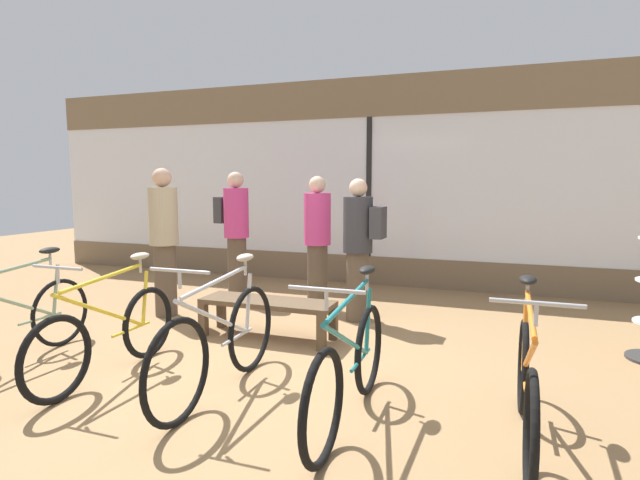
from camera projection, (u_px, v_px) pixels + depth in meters
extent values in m
plane|color=#99754C|center=(253.00, 372.00, 4.27)|extent=(24.00, 24.00, 0.00)
cube|color=#7A664C|center=(368.00, 270.00, 7.90)|extent=(12.00, 0.08, 0.45)
cube|color=white|center=(369.00, 187.00, 7.75)|extent=(12.00, 0.04, 2.15)
cube|color=#7A664C|center=(370.00, 97.00, 7.59)|extent=(12.00, 0.08, 0.60)
cube|color=black|center=(369.00, 188.00, 7.73)|extent=(0.08, 0.02, 2.15)
torus|color=black|center=(61.00, 312.00, 4.92)|extent=(0.04, 0.67, 0.67)
cylinder|color=gray|center=(7.00, 301.00, 4.38)|extent=(0.03, 0.95, 0.51)
cylinder|color=gray|center=(56.00, 289.00, 4.85)|extent=(0.03, 0.11, 0.49)
cylinder|color=gray|center=(8.00, 270.00, 4.37)|extent=(0.03, 0.88, 0.10)
cylinder|color=gray|center=(40.00, 318.00, 4.71)|extent=(0.03, 0.46, 0.03)
cylinder|color=#B2B2B7|center=(50.00, 259.00, 4.78)|extent=(0.02, 0.02, 0.14)
ellipsoid|color=black|center=(50.00, 250.00, 4.77)|extent=(0.11, 0.22, 0.06)
torus|color=black|center=(149.00, 322.00, 4.60)|extent=(0.05, 0.66, 0.66)
torus|color=black|center=(56.00, 359.00, 3.64)|extent=(0.05, 0.66, 0.66)
cylinder|color=gold|center=(103.00, 311.00, 4.05)|extent=(0.03, 0.96, 0.51)
cylinder|color=gold|center=(145.00, 298.00, 4.53)|extent=(0.03, 0.11, 0.49)
cylinder|color=gold|center=(104.00, 278.00, 4.05)|extent=(0.03, 0.88, 0.10)
cylinder|color=gold|center=(131.00, 329.00, 4.38)|extent=(0.03, 0.46, 0.03)
cylinder|color=#B2B2B7|center=(140.00, 265.00, 4.46)|extent=(0.02, 0.02, 0.14)
ellipsoid|color=#B2A893|center=(140.00, 256.00, 4.45)|extent=(0.11, 0.22, 0.06)
cylinder|color=#B2B2B7|center=(58.00, 276.00, 3.63)|extent=(0.02, 0.02, 0.12)
cylinder|color=#ADADB2|center=(57.00, 268.00, 3.62)|extent=(0.46, 0.02, 0.02)
torus|color=black|center=(251.00, 329.00, 4.27)|extent=(0.05, 0.73, 0.73)
torus|color=black|center=(177.00, 372.00, 3.30)|extent=(0.05, 0.73, 0.73)
cylinder|color=#BCBCC1|center=(215.00, 318.00, 3.72)|extent=(0.03, 0.97, 0.51)
cylinder|color=#BCBCC1|center=(248.00, 302.00, 4.20)|extent=(0.03, 0.11, 0.49)
cylinder|color=#BCBCC1|center=(216.00, 281.00, 3.72)|extent=(0.03, 0.90, 0.10)
cylinder|color=#BCBCC1|center=(237.00, 337.00, 4.05)|extent=(0.03, 0.47, 0.03)
cylinder|color=#B2B2B7|center=(245.00, 267.00, 4.13)|extent=(0.02, 0.02, 0.14)
ellipsoid|color=#B2A893|center=(245.00, 257.00, 4.12)|extent=(0.11, 0.22, 0.06)
cylinder|color=#B2B2B7|center=(180.00, 280.00, 3.29)|extent=(0.02, 0.02, 0.12)
cylinder|color=#ADADB2|center=(179.00, 271.00, 3.28)|extent=(0.46, 0.02, 0.02)
torus|color=black|center=(369.00, 349.00, 3.82)|extent=(0.05, 0.68, 0.68)
torus|color=black|center=(323.00, 407.00, 2.84)|extent=(0.05, 0.68, 0.68)
cylinder|color=#1E7A7F|center=(348.00, 341.00, 3.26)|extent=(0.03, 0.98, 0.51)
cylinder|color=#1E7A7F|center=(368.00, 320.00, 3.75)|extent=(0.03, 0.11, 0.49)
cylinder|color=#1E7A7F|center=(349.00, 299.00, 3.26)|extent=(0.03, 0.91, 0.10)
cylinder|color=#1E7A7F|center=(361.00, 360.00, 3.60)|extent=(0.03, 0.48, 0.03)
cylinder|color=#B2B2B7|center=(367.00, 281.00, 3.68)|extent=(0.02, 0.02, 0.14)
ellipsoid|color=black|center=(367.00, 270.00, 3.67)|extent=(0.11, 0.22, 0.06)
cylinder|color=#B2B2B7|center=(326.00, 300.00, 2.82)|extent=(0.02, 0.02, 0.12)
cylinder|color=#ADADB2|center=(326.00, 290.00, 2.82)|extent=(0.46, 0.02, 0.02)
torus|color=black|center=(523.00, 366.00, 3.50)|extent=(0.04, 0.66, 0.66)
torus|color=black|center=(531.00, 433.00, 2.57)|extent=(0.04, 0.66, 0.66)
cylinder|color=orange|center=(529.00, 358.00, 2.97)|extent=(0.03, 0.93, 0.51)
cylinder|color=orange|center=(525.00, 334.00, 3.44)|extent=(0.03, 0.11, 0.49)
cylinder|color=orange|center=(531.00, 312.00, 2.97)|extent=(0.03, 0.86, 0.10)
cylinder|color=orange|center=(524.00, 378.00, 3.29)|extent=(0.03, 0.45, 0.03)
cylinder|color=#B2B2B7|center=(527.00, 291.00, 3.37)|extent=(0.02, 0.02, 0.14)
ellipsoid|color=black|center=(528.00, 280.00, 3.36)|extent=(0.11, 0.22, 0.06)
cylinder|color=#B2B2B7|center=(536.00, 315.00, 2.56)|extent=(0.02, 0.02, 0.12)
cylinder|color=#ADADB2|center=(536.00, 303.00, 2.55)|extent=(0.46, 0.02, 0.02)
cube|color=brown|center=(267.00, 302.00, 5.15)|extent=(1.40, 0.44, 0.05)
cube|color=brown|center=(203.00, 320.00, 5.23)|extent=(0.08, 0.08, 0.35)
cube|color=brown|center=(322.00, 333.00, 4.78)|extent=(0.08, 0.08, 0.35)
cube|color=brown|center=(221.00, 311.00, 5.57)|extent=(0.08, 0.08, 0.35)
cube|color=brown|center=(333.00, 323.00, 5.12)|extent=(0.08, 0.08, 0.35)
cylinder|color=brown|center=(357.00, 286.00, 5.81)|extent=(0.27, 0.27, 0.81)
cylinder|color=#333338|center=(358.00, 225.00, 5.72)|extent=(0.36, 0.36, 0.64)
sphere|color=beige|center=(358.00, 188.00, 5.67)|extent=(0.21, 0.21, 0.21)
cube|color=#38383D|center=(378.00, 223.00, 5.63)|extent=(0.15, 0.25, 0.36)
cylinder|color=brown|center=(237.00, 268.00, 6.91)|extent=(0.30, 0.30, 0.85)
cylinder|color=#D13D84|center=(236.00, 213.00, 6.82)|extent=(0.40, 0.40, 0.68)
sphere|color=beige|center=(236.00, 180.00, 6.77)|extent=(0.22, 0.22, 0.22)
cube|color=#38383D|center=(223.00, 210.00, 6.94)|extent=(0.18, 0.26, 0.36)
cylinder|color=brown|center=(166.00, 280.00, 6.01)|extent=(0.32, 0.32, 0.87)
cylinder|color=tan|center=(163.00, 216.00, 5.92)|extent=(0.42, 0.42, 0.69)
sphere|color=tan|center=(162.00, 178.00, 5.86)|extent=(0.22, 0.22, 0.22)
cylinder|color=brown|center=(317.00, 276.00, 6.38)|extent=(0.36, 0.36, 0.82)
cylinder|color=#D13D84|center=(317.00, 219.00, 6.29)|extent=(0.48, 0.48, 0.65)
sphere|color=beige|center=(317.00, 185.00, 6.24)|extent=(0.21, 0.21, 0.21)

